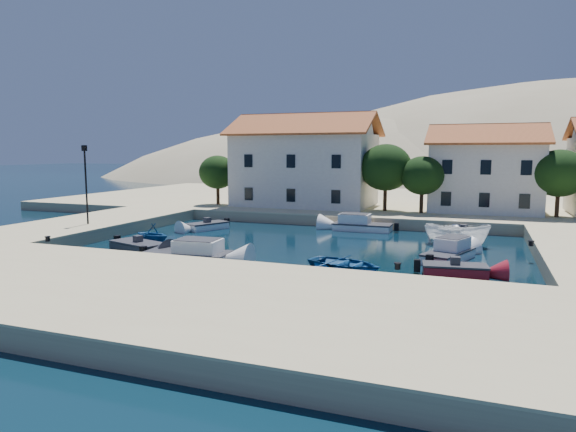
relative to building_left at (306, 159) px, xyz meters
The scene contains 20 objects.
ground 29.24m from the building_left, 77.91° to the right, with size 400.00×400.00×0.00m, color black.
quay_south 34.95m from the building_left, 79.99° to the right, with size 52.00×12.00×1.00m, color #CBBB8B.
quay_west 22.86m from the building_left, 125.84° to the right, with size 8.00×20.00×1.00m, color #CBBB8B.
quay_north 13.91m from the building_left, 51.34° to the left, with size 80.00×36.00×1.00m, color #CBBB8B.
hills 103.51m from the building_left, 74.43° to the left, with size 254.00×176.00×99.00m.
building_left is the anchor object (origin of this frame).
building_mid 18.04m from the building_left, ahead, with size 10.50×8.40×8.30m.
trees 10.87m from the building_left, 13.60° to the right, with size 37.30×5.30×6.45m.
lamppost 23.10m from the building_left, 119.90° to the right, with size 0.35×0.25×6.22m.
bollards 26.13m from the building_left, 69.97° to the right, with size 29.36×9.56×0.30m.
motorboat_grey_sw 24.54m from the building_left, 99.86° to the right, with size 4.56×3.04×1.25m.
cabin_cruiser_south 25.90m from the building_left, 87.96° to the right, with size 5.43×2.70×1.60m.
rowboat_south 26.79m from the building_left, 66.30° to the right, with size 3.16×4.42×0.92m, color #184D88.
motorboat_red_se 29.09m from the building_left, 54.60° to the right, with size 3.62×2.02×1.25m.
cabin_cruiser_east 25.72m from the building_left, 50.63° to the right, with size 3.21×4.79×1.60m.
boat_east 22.02m from the building_left, 40.24° to the right, with size 1.74×4.63×1.79m, color white.
motorboat_white_ne 20.18m from the building_left, 31.47° to the right, with size 2.49×3.74×1.25m.
rowboat_west 22.14m from the building_left, 103.37° to the right, with size 2.71×3.14×1.65m, color #184D88.
motorboat_white_west 15.26m from the building_left, 108.13° to the right, with size 2.99×3.97×1.25m.
cabin_cruiser_north 13.62m from the building_left, 48.22° to the right, with size 4.94×2.09×1.60m.
Camera 1 is at (11.65, -24.18, 6.78)m, focal length 32.00 mm.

